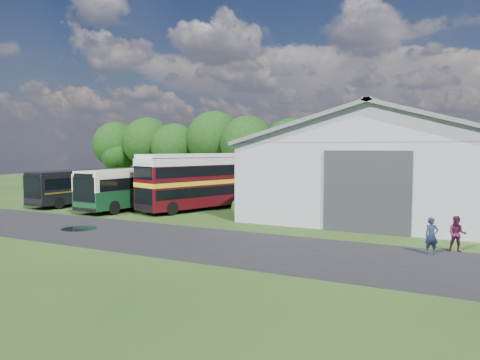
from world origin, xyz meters
The scene contains 17 objects.
ground centered at (0.00, 0.00, 0.00)m, with size 120.00×120.00×0.00m, color #1C3611.
asphalt_road centered at (3.00, -3.00, 0.00)m, with size 60.00×8.00×0.02m, color black.
puddle centered at (-1.50, -3.00, 0.00)m, with size 2.20×2.20×0.01m, color black.
storage_shed centered at (15.00, 15.98, 4.17)m, with size 18.80×24.80×8.15m.
tree_far_left centered at (-23.00, 24.00, 5.56)m, with size 6.12×6.12×8.64m.
tree_left_a centered at (-18.00, 24.50, 5.87)m, with size 6.46×6.46×9.12m.
tree_left_b centered at (-13.00, 23.50, 5.25)m, with size 5.78×5.78×8.16m.
tree_mid centered at (-8.00, 24.80, 6.18)m, with size 6.80×6.80×9.60m.
tree_right_a centered at (-3.00, 23.80, 5.69)m, with size 6.26×6.26×8.83m.
tree_right_b centered at (2.00, 24.60, 5.44)m, with size 5.98×5.98×8.45m.
shrub_front centered at (5.60, 6.00, 0.00)m, with size 1.70×1.70×1.70m, color #194714.
shrub_mid centered at (5.60, 8.00, 0.00)m, with size 1.60×1.60×1.60m, color #194714.
bus_green_single centered at (-4.78, 7.20, 1.79)m, with size 3.96×12.42×3.37m.
bus_maroon_double centered at (0.20, 8.45, 2.32)m, with size 5.95×11.15×4.66m.
bus_dark_single centered at (-11.18, 7.28, 1.66)m, with size 3.66×11.48×3.11m.
visitor_a centered at (19.11, -0.28, 0.89)m, with size 0.65×0.43×1.79m, color #161D30.
visitor_b centered at (20.17, 0.83, 0.89)m, with size 0.87×0.68×1.79m, color #3D1326.
Camera 1 is at (21.24, -24.34, 5.18)m, focal length 35.00 mm.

